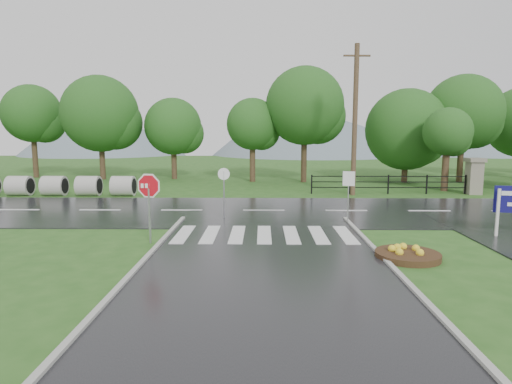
{
  "coord_description": "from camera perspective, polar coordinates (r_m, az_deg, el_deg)",
  "views": [
    {
      "loc": [
        -0.08,
        -10.43,
        3.79
      ],
      "look_at": [
        -0.32,
        6.0,
        1.5
      ],
      "focal_mm": 30.0,
      "sensor_mm": 36.0,
      "label": 1
    }
  ],
  "objects": [
    {
      "name": "main_road",
      "position": [
        20.77,
        1.04,
        -2.58
      ],
      "size": [
        90.0,
        8.0,
        0.04
      ],
      "primitive_type": "cube",
      "color": "black",
      "rests_on": "ground"
    },
    {
      "name": "entrance_tree_left",
      "position": [
        30.37,
        24.18,
        7.29
      ],
      "size": [
        3.08,
        3.08,
        5.4
      ],
      "color": "#3D2B1C",
      "rests_on": "ground"
    },
    {
      "name": "reg_sign_small",
      "position": [
        18.0,
        12.24,
        0.65
      ],
      "size": [
        0.47,
        0.17,
        2.21
      ],
      "color": "#939399",
      "rests_on": "ground"
    },
    {
      "name": "utility_pole_east",
      "position": [
        26.52,
        13.05,
        9.37
      ],
      "size": [
        1.59,
        0.3,
        8.94
      ],
      "color": "#473523",
      "rests_on": "ground"
    },
    {
      "name": "reg_sign_round",
      "position": [
        18.79,
        -4.3,
        0.69
      ],
      "size": [
        0.53,
        0.08,
        2.26
      ],
      "color": "#939399",
      "rests_on": "ground"
    },
    {
      "name": "ground",
      "position": [
        11.09,
        1.23,
        -12.04
      ],
      "size": [
        120.0,
        120.0,
        0.0
      ],
      "primitive_type": "plane",
      "color": "#29561C",
      "rests_on": "ground"
    },
    {
      "name": "flower_bed",
      "position": [
        13.87,
        19.56,
        -7.78
      ],
      "size": [
        1.93,
        1.93,
        0.39
      ],
      "color": "#332111",
      "rests_on": "ground"
    },
    {
      "name": "fence_west",
      "position": [
        27.73,
        17.23,
        1.23
      ],
      "size": [
        9.58,
        0.08,
        1.2
      ],
      "color": "black",
      "rests_on": "ground"
    },
    {
      "name": "culvert_pipes",
      "position": [
        29.02,
        -27.17,
        0.75
      ],
      "size": [
        11.8,
        1.2,
        1.2
      ],
      "color": "#9E9B93",
      "rests_on": "ground"
    },
    {
      "name": "hills",
      "position": [
        77.94,
        3.45,
        -6.43
      ],
      "size": [
        102.0,
        48.0,
        48.0
      ],
      "color": "slate",
      "rests_on": "ground"
    },
    {
      "name": "stop_sign",
      "position": [
        14.96,
        -14.1,
        0.05
      ],
      "size": [
        1.12,
        0.29,
        2.58
      ],
      "color": "#939399",
      "rests_on": "ground"
    },
    {
      "name": "treeline",
      "position": [
        34.65,
        2.61,
        1.65
      ],
      "size": [
        83.2,
        5.2,
        10.0
      ],
      "color": "#1D4F18",
      "rests_on": "ground"
    },
    {
      "name": "crosswalk",
      "position": [
        15.87,
        1.11,
        -5.66
      ],
      "size": [
        6.5,
        2.8,
        0.02
      ],
      "color": "silver",
      "rests_on": "ground"
    },
    {
      "name": "curb_right",
      "position": [
        8.3,
        28.59,
        -20.27
      ],
      "size": [
        0.15,
        24.0,
        0.12
      ],
      "primitive_type": "cube",
      "color": "#A3A39B",
      "rests_on": "ground"
    },
    {
      "name": "walkway",
      "position": [
        17.21,
        30.9,
        -5.94
      ],
      "size": [
        2.2,
        11.0,
        0.04
      ],
      "primitive_type": "cube",
      "color": "#29292C",
      "rests_on": "ground"
    },
    {
      "name": "curb_left",
      "position": [
        8.23,
        -25.94,
        -20.34
      ],
      "size": [
        0.15,
        24.0,
        0.12
      ],
      "primitive_type": "cube",
      "color": "#A3A39B",
      "rests_on": "ground"
    },
    {
      "name": "pillar_west",
      "position": [
        29.6,
        27.07,
        2.0
      ],
      "size": [
        1.0,
        1.0,
        2.24
      ],
      "color": "gray",
      "rests_on": "ground"
    }
  ]
}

